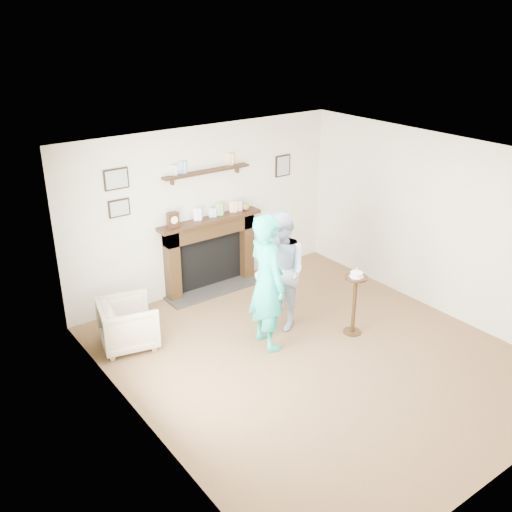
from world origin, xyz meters
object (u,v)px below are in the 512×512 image
(armchair, at_px, (130,345))
(woman, at_px, (267,344))
(man, at_px, (279,324))
(pedestal_table, at_px, (355,294))

(armchair, xyz_separation_m, woman, (1.44, -1.02, 0.00))
(man, bearing_deg, armchair, -106.66)
(man, relative_size, woman, 0.91)
(armchair, xyz_separation_m, man, (1.87, -0.73, 0.00))
(armchair, relative_size, man, 0.43)
(woman, height_order, pedestal_table, pedestal_table)
(man, xyz_separation_m, woman, (-0.44, -0.29, 0.00))
(armchair, height_order, woman, woman)
(armchair, relative_size, woman, 0.39)
(armchair, bearing_deg, man, -98.30)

